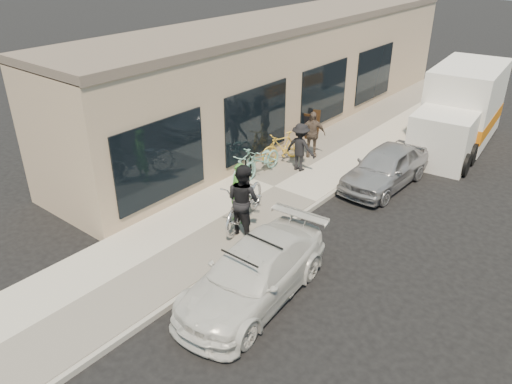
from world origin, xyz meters
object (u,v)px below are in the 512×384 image
Objects in this scene: bike_rack at (248,165)px; cruiser_bike_a at (245,166)px; tandem_bike at (245,201)px; bystander_b at (312,134)px; woman_rider at (240,193)px; cruiser_bike_c at (282,147)px; cruiser_bike_b at (262,160)px; sedan_silver at (385,167)px; moving_truck at (460,111)px; bystander_a at (300,147)px; man_standing at (243,200)px; sedan_white at (254,274)px; sandwich_board at (310,125)px.

bike_rack is 0.55× the size of cruiser_bike_a.
tandem_bike is 1.48× the size of bystander_b.
cruiser_bike_c is at bearing 111.31° from woman_rider.
cruiser_bike_b is at bearing 61.61° from cruiser_bike_a.
sedan_silver is 0.62× the size of moving_truck.
sedan_silver is 2.68m from bystander_a.
man_standing is 1.25× the size of cruiser_bike_a.
bystander_b is (0.56, 2.84, 0.33)m from cruiser_bike_a.
sedan_silver is at bearing 87.01° from sedan_white.
bystander_b is at bearing 101.70° from woman_rider.
sandwich_board is 2.82m from bystander_a.
bystander_a is (0.88, -0.24, 0.29)m from cruiser_bike_c.
man_standing is (1.85, -2.40, 0.44)m from bike_rack.
cruiser_bike_a is (-1.98, 2.38, -0.48)m from man_standing.
woman_rider is (1.40, -2.02, 0.32)m from bike_rack.
bystander_b is (0.38, 2.23, 0.31)m from cruiser_bike_b.
woman_rider is 1.05× the size of bystander_a.
tandem_bike is at bearing -51.92° from bike_rack.
cruiser_bike_a is at bearing -47.10° from man_standing.
tandem_bike reaches higher than sandwich_board.
moving_truck is (4.23, 3.34, 0.56)m from sandwich_board.
sandwich_board is (-0.51, 4.12, 0.03)m from bike_rack.
bystander_b is at bearing -131.37° from moving_truck.
woman_rider is at bearing -116.95° from bystander_b.
sedan_white is 6.97m from cruiser_bike_c.
man_standing is at bearing -46.61° from cruiser_bike_c.
tandem_bike is at bearing -108.91° from moving_truck.
cruiser_bike_c is (-3.36, -0.71, 0.02)m from sedan_silver.
cruiser_bike_c is at bearing -17.87° from bystander_a.
bystander_b reaches higher than bike_rack.
tandem_bike is (1.55, -1.98, 0.11)m from bike_rack.
bystander_a is at bearing 48.91° from cruiser_bike_a.
man_standing is 1.15× the size of cruiser_bike_c.
bystander_a is (-2.77, 5.70, 0.33)m from sedan_white.
cruiser_bike_c is at bearing -62.39° from man_standing.
cruiser_bike_b is (-3.67, -6.87, -0.61)m from moving_truck.
bystander_b is at bearing 66.72° from cruiser_bike_a.
woman_rider is at bearing -64.78° from cruiser_bike_a.
woman_rider is at bearing -91.62° from sandwich_board.
sedan_white is (4.06, -8.19, -0.08)m from sandwich_board.
woman_rider is 4.18m from cruiser_bike_c.
sedan_white is 6.65m from sedan_silver.
sandwich_board is 0.18× the size of moving_truck.
woman_rider reaches higher than cruiser_bike_b.
sedan_silver is at bearing -41.13° from sandwich_board.
tandem_bike is 2.59m from cruiser_bike_a.
bystander_a is 0.99× the size of bystander_b.
moving_truck is at bearing 59.94° from cruiser_bike_b.
sandwich_board is 0.67× the size of bystander_a.
sedan_white is at bearing -39.51° from cruiser_bike_c.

